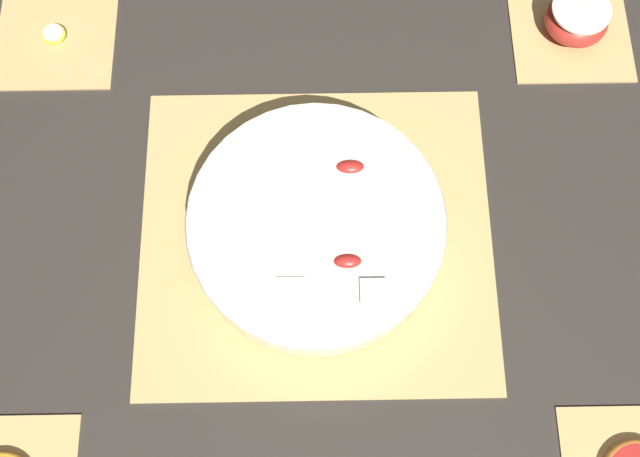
% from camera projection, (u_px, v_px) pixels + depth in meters
% --- Properties ---
extents(ground_plane, '(6.00, 6.00, 0.00)m').
position_uv_depth(ground_plane, '(320.00, 237.00, 0.88)').
color(ground_plane, '#2D2823').
extents(bamboo_mat_center, '(0.41, 0.38, 0.01)m').
position_uv_depth(bamboo_mat_center, '(320.00, 236.00, 0.88)').
color(bamboo_mat_center, tan).
rests_on(bamboo_mat_center, ground_plane).
extents(coaster_mat_near_left, '(0.15, 0.15, 0.01)m').
position_uv_depth(coaster_mat_near_left, '(573.00, 31.00, 0.98)').
color(coaster_mat_near_left, tan).
rests_on(coaster_mat_near_left, ground_plane).
extents(coaster_mat_near_right, '(0.15, 0.15, 0.01)m').
position_uv_depth(coaster_mat_near_right, '(59.00, 38.00, 0.97)').
color(coaster_mat_near_right, tan).
rests_on(coaster_mat_near_right, ground_plane).
extents(fruit_salad_bowl, '(0.29, 0.29, 0.06)m').
position_uv_depth(fruit_salad_bowl, '(320.00, 226.00, 0.85)').
color(fruit_salad_bowl, silver).
rests_on(fruit_salad_bowl, bamboo_mat_center).
extents(apple_half, '(0.08, 0.08, 0.04)m').
position_uv_depth(apple_half, '(580.00, 19.00, 0.95)').
color(apple_half, '#B72D23').
rests_on(apple_half, coaster_mat_near_left).
extents(banana_coin_single, '(0.03, 0.03, 0.01)m').
position_uv_depth(banana_coin_single, '(57.00, 34.00, 0.97)').
color(banana_coin_single, '#F4EABC').
rests_on(banana_coin_single, coaster_mat_near_right).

